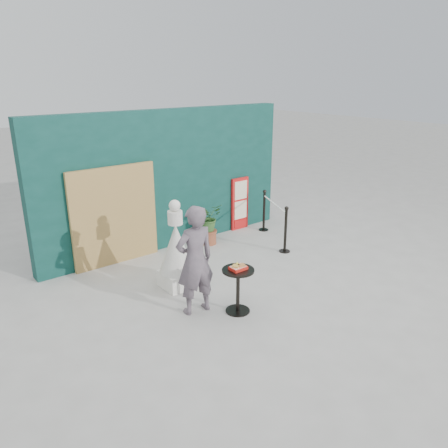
# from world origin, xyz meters

# --- Properties ---
(ground) EXTENTS (60.00, 60.00, 0.00)m
(ground) POSITION_xyz_m (0.00, 0.00, 0.00)
(ground) COLOR #ADAAA5
(ground) RESTS_ON ground
(back_wall) EXTENTS (6.00, 0.30, 3.00)m
(back_wall) POSITION_xyz_m (0.00, 3.15, 1.50)
(back_wall) COLOR #0B332D
(back_wall) RESTS_ON ground
(bamboo_fence) EXTENTS (1.80, 0.08, 2.00)m
(bamboo_fence) POSITION_xyz_m (-1.40, 2.94, 1.00)
(bamboo_fence) COLOR tan
(bamboo_fence) RESTS_ON ground
(woman) EXTENTS (0.69, 0.49, 1.80)m
(woman) POSITION_xyz_m (-1.28, 0.33, 0.90)
(woman) COLOR #675863
(woman) RESTS_ON ground
(menu_board) EXTENTS (0.50, 0.07, 1.30)m
(menu_board) POSITION_xyz_m (1.90, 2.95, 0.65)
(menu_board) COLOR red
(menu_board) RESTS_ON ground
(statue) EXTENTS (0.64, 0.64, 1.64)m
(statue) POSITION_xyz_m (-1.03, 1.27, 0.67)
(statue) COLOR white
(statue) RESTS_ON ground
(cafe_table) EXTENTS (0.52, 0.52, 0.75)m
(cafe_table) POSITION_xyz_m (-0.75, -0.10, 0.50)
(cafe_table) COLOR black
(cafe_table) RESTS_ON ground
(food_basket) EXTENTS (0.26, 0.19, 0.11)m
(food_basket) POSITION_xyz_m (-0.75, -0.10, 0.79)
(food_basket) COLOR red
(food_basket) RESTS_ON cafe_table
(planter) EXTENTS (0.55, 0.48, 0.94)m
(planter) POSITION_xyz_m (0.68, 2.60, 0.55)
(planter) COLOR #974431
(planter) RESTS_ON ground
(stanchion_barrier) EXTENTS (0.84, 1.54, 1.03)m
(stanchion_barrier) POSITION_xyz_m (1.99, 1.84, 0.49)
(stanchion_barrier) COLOR black
(stanchion_barrier) RESTS_ON ground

